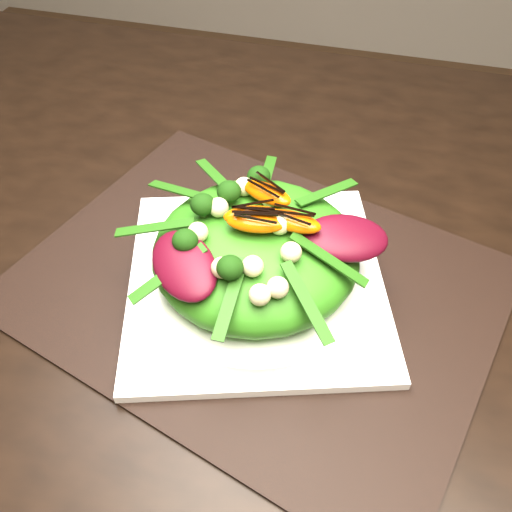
% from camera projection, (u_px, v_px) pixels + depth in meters
% --- Properties ---
extents(floor, '(4.00, 4.00, 0.01)m').
position_uv_depth(floor, '(316.00, 494.00, 1.16)').
color(floor, brown).
rests_on(floor, ground).
extents(dining_table, '(1.60, 0.90, 0.75)m').
position_uv_depth(dining_table, '(368.00, 266.00, 0.62)').
color(dining_table, black).
rests_on(dining_table, floor).
extents(placemat, '(0.56, 0.48, 0.00)m').
position_uv_depth(placemat, '(256.00, 285.00, 0.57)').
color(placemat, black).
rests_on(placemat, dining_table).
extents(plate_base, '(0.33, 0.33, 0.01)m').
position_uv_depth(plate_base, '(256.00, 280.00, 0.56)').
color(plate_base, white).
rests_on(plate_base, placemat).
extents(salad_bowl, '(0.30, 0.30, 0.02)m').
position_uv_depth(salad_bowl, '(256.00, 272.00, 0.55)').
color(salad_bowl, white).
rests_on(salad_bowl, plate_base).
extents(lettuce_mound, '(0.21, 0.21, 0.07)m').
position_uv_depth(lettuce_mound, '(256.00, 251.00, 0.53)').
color(lettuce_mound, '#337616').
rests_on(lettuce_mound, salad_bowl).
extents(radicchio_leaf, '(0.09, 0.08, 0.02)m').
position_uv_depth(radicchio_leaf, '(346.00, 238.00, 0.50)').
color(radicchio_leaf, '#3E0612').
rests_on(radicchio_leaf, lettuce_mound).
extents(orange_segment, '(0.06, 0.02, 0.01)m').
position_uv_depth(orange_segment, '(265.00, 207.00, 0.51)').
color(orange_segment, '#D24903').
rests_on(orange_segment, lettuce_mound).
extents(broccoli_floret, '(0.04, 0.04, 0.03)m').
position_uv_depth(broccoli_floret, '(193.00, 196.00, 0.52)').
color(broccoli_floret, black).
rests_on(broccoli_floret, lettuce_mound).
extents(macadamia_nut, '(0.02, 0.02, 0.02)m').
position_uv_depth(macadamia_nut, '(281.00, 246.00, 0.48)').
color(macadamia_nut, beige).
rests_on(macadamia_nut, lettuce_mound).
extents(balsamic_drizzle, '(0.04, 0.00, 0.00)m').
position_uv_depth(balsamic_drizzle, '(265.00, 201.00, 0.51)').
color(balsamic_drizzle, black).
rests_on(balsamic_drizzle, orange_segment).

